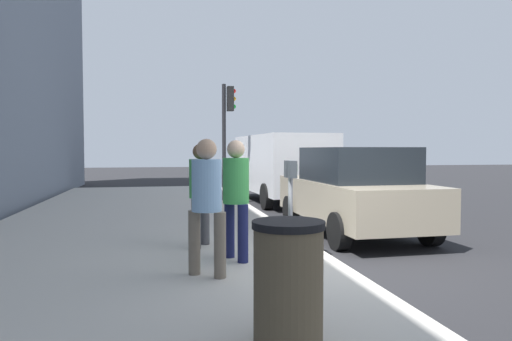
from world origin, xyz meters
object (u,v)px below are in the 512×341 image
at_px(pedestrian_at_meter, 236,190).
at_px(parked_sedan_near, 353,190).
at_px(parking_meter, 291,187).
at_px(pedestrian_bystander, 207,196).
at_px(parking_officer, 200,187).
at_px(traffic_signal, 227,122).
at_px(trash_bin, 288,283).
at_px(parked_van_far, 281,164).

height_order(pedestrian_at_meter, parked_sedan_near, pedestrian_at_meter).
height_order(parking_meter, parked_sedan_near, parked_sedan_near).
distance_m(pedestrian_bystander, parked_sedan_near, 4.53).
bearing_deg(parking_meter, parking_officer, 59.95).
bearing_deg(pedestrian_at_meter, traffic_signal, 61.01).
height_order(parking_meter, trash_bin, parking_meter).
xyz_separation_m(pedestrian_at_meter, parking_officer, (1.04, 0.42, -0.03)).
relative_size(pedestrian_bystander, parked_sedan_near, 0.39).
bearing_deg(parked_sedan_near, parked_van_far, 0.01).
distance_m(parking_meter, parking_officer, 1.51).
relative_size(pedestrian_at_meter, parked_van_far, 0.32).
bearing_deg(parked_sedan_near, trash_bin, 152.00).
bearing_deg(traffic_signal, parking_officer, 168.54).
xyz_separation_m(pedestrian_at_meter, parked_sedan_near, (2.35, -2.79, -0.26)).
xyz_separation_m(pedestrian_at_meter, traffic_signal, (7.94, -0.98, 1.42)).
distance_m(pedestrian_at_meter, pedestrian_bystander, 0.92).
xyz_separation_m(parking_officer, parked_sedan_near, (1.31, -3.20, -0.22)).
bearing_deg(pedestrian_at_meter, pedestrian_bystander, -144.18).
height_order(traffic_signal, trash_bin, traffic_signal).
distance_m(parking_meter, pedestrian_at_meter, 0.93).
bearing_deg(parking_meter, parked_van_far, -13.52).
distance_m(parking_meter, traffic_signal, 7.78).
xyz_separation_m(parking_meter, parked_sedan_near, (2.06, -1.90, -0.27)).
relative_size(parking_officer, trash_bin, 1.65).
bearing_deg(pedestrian_at_meter, parking_officer, 90.04).
xyz_separation_m(parked_sedan_near, trash_bin, (-5.32, 2.83, -0.24)).
distance_m(pedestrian_bystander, traffic_signal, 8.95).
height_order(pedestrian_bystander, trash_bin, pedestrian_bystander).
bearing_deg(parking_meter, traffic_signal, -0.72).
relative_size(pedestrian_at_meter, parking_officer, 1.03).
relative_size(pedestrian_bystander, traffic_signal, 0.48).
distance_m(parking_meter, parked_sedan_near, 2.82).
bearing_deg(parked_van_far, traffic_signal, 97.97).
distance_m(parked_sedan_near, parked_van_far, 5.86).
bearing_deg(pedestrian_at_meter, parked_van_far, 49.26).
height_order(pedestrian_at_meter, parked_van_far, parked_van_far).
bearing_deg(parking_officer, pedestrian_at_meter, -39.98).
distance_m(pedestrian_bystander, parked_van_far, 9.55).
height_order(pedestrian_bystander, parked_sedan_near, pedestrian_bystander).
bearing_deg(pedestrian_at_meter, parked_sedan_near, 18.16).
xyz_separation_m(pedestrian_bystander, parked_van_far, (8.97, -3.27, 0.11)).
height_order(parking_meter, parking_officer, parking_officer).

